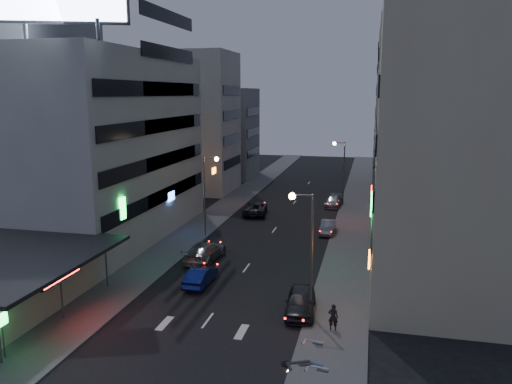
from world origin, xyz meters
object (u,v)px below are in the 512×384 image
(road_car_blue, at_px, (201,276))
(scooter_blue, at_px, (325,356))
(scooter_silver_b, at_px, (325,334))
(parked_car_right_mid, at_px, (328,227))
(parked_car_left, at_px, (255,208))
(scooter_silver_a, at_px, (330,359))
(road_car_silver, at_px, (205,251))
(parked_car_right_near, at_px, (301,302))
(person, at_px, (333,317))
(scooter_black_b, at_px, (310,350))
(parked_car_right_far, at_px, (334,201))

(road_car_blue, height_order, scooter_blue, road_car_blue)
(scooter_silver_b, bearing_deg, parked_car_right_mid, 13.84)
(parked_car_left, relative_size, scooter_silver_a, 3.20)
(parked_car_right_mid, bearing_deg, road_car_silver, -130.66)
(parked_car_right_near, height_order, person, person)
(parked_car_right_near, height_order, scooter_black_b, parked_car_right_near)
(parked_car_right_near, distance_m, parked_car_left, 27.46)
(road_car_silver, distance_m, person, 16.01)
(scooter_silver_a, xyz_separation_m, scooter_silver_b, (-0.54, 2.75, -0.01))
(parked_car_right_mid, bearing_deg, scooter_silver_a, -83.86)
(parked_car_right_near, relative_size, road_car_blue, 1.12)
(parked_car_right_far, relative_size, road_car_blue, 1.09)
(parked_car_right_far, relative_size, road_car_silver, 0.83)
(person, bearing_deg, scooter_silver_b, 81.63)
(road_car_blue, relative_size, scooter_blue, 2.44)
(parked_car_right_far, bearing_deg, scooter_blue, -82.12)
(scooter_silver_a, bearing_deg, scooter_black_b, 69.70)
(person, bearing_deg, parked_car_right_far, -82.10)
(road_car_silver, height_order, scooter_silver_b, road_car_silver)
(scooter_black_b, bearing_deg, person, -37.38)
(parked_car_right_near, bearing_deg, scooter_black_b, -81.61)
(scooter_silver_b, bearing_deg, road_car_blue, 64.13)
(road_car_silver, xyz_separation_m, person, (11.85, -10.77, 0.15))
(parked_car_left, distance_m, scooter_blue, 34.11)
(scooter_black_b, bearing_deg, parked_car_left, -5.71)
(parked_car_right_near, distance_m, scooter_silver_a, 6.99)
(parked_car_left, xyz_separation_m, road_car_blue, (1.12, -22.71, -0.09))
(parked_car_right_far, xyz_separation_m, scooter_silver_b, (2.32, -36.04, -0.02))
(parked_car_left, xyz_separation_m, person, (11.43, -28.03, 0.17))
(parked_car_right_mid, height_order, scooter_silver_a, parked_car_right_mid)
(parked_car_right_near, relative_size, scooter_blue, 2.72)
(parked_car_left, relative_size, parked_car_right_far, 1.23)
(parked_car_right_near, xyz_separation_m, parked_car_right_far, (-0.39, 32.25, -0.13))
(parked_car_left, distance_m, road_car_blue, 22.74)
(scooter_black_b, bearing_deg, road_car_silver, 12.89)
(parked_car_right_near, relative_size, scooter_silver_b, 2.73)
(parked_car_right_far, height_order, scooter_silver_b, parked_car_right_far)
(parked_car_right_near, relative_size, person, 2.81)
(parked_car_right_near, xyz_separation_m, scooter_blue, (2.17, -6.28, -0.15))
(person, relative_size, scooter_blue, 0.97)
(road_car_blue, relative_size, road_car_silver, 0.76)
(road_car_silver, bearing_deg, scooter_silver_a, 132.50)
(parked_car_right_far, bearing_deg, scooter_silver_a, -81.69)
(road_car_blue, height_order, scooter_silver_b, road_car_blue)
(scooter_silver_a, bearing_deg, parked_car_right_near, 28.31)
(scooter_black_b, bearing_deg, parked_car_right_mid, -20.92)
(parked_car_left, distance_m, scooter_silver_b, 31.68)
(road_car_silver, bearing_deg, parked_car_right_far, -107.22)
(parked_car_right_near, xyz_separation_m, road_car_blue, (-8.03, 3.18, -0.11))
(road_car_blue, distance_m, person, 11.60)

